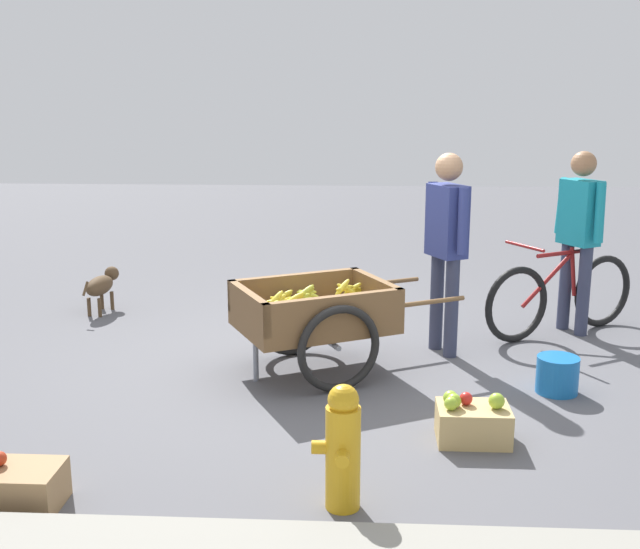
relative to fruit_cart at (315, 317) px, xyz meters
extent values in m
plane|color=#56565B|center=(-0.06, -0.12, -0.44)|extent=(24.00, 24.00, 0.00)
cube|color=brown|center=(0.00, 0.00, -0.04)|extent=(1.34, 1.21, 0.10)
cube|color=brown|center=(0.47, 0.23, 0.13)|extent=(0.42, 0.74, 0.24)
cube|color=brown|center=(-0.46, -0.24, 0.13)|extent=(0.42, 0.74, 0.24)
cube|color=brown|center=(-0.16, 0.33, 0.13)|extent=(1.01, 0.55, 0.24)
cube|color=brown|center=(0.17, -0.33, 0.13)|extent=(1.01, 0.55, 0.24)
torus|color=black|center=(-0.20, 0.39, -0.12)|extent=(0.60, 0.34, 0.64)
torus|color=black|center=(0.20, -0.40, -0.12)|extent=(0.60, 0.34, 0.64)
cylinder|color=gray|center=(0.00, 0.00, -0.12)|extent=(0.44, 0.80, 0.04)
cylinder|color=brown|center=(-0.89, -0.08, 0.11)|extent=(0.51, 0.28, 0.04)
cylinder|color=brown|center=(-0.58, -0.68, 0.11)|extent=(0.51, 0.28, 0.04)
cylinder|color=gray|center=(0.42, 0.21, -0.27)|extent=(0.04, 0.04, 0.35)
ellipsoid|color=gold|center=(-0.30, -0.38, 0.10)|extent=(0.19, 0.10, 0.13)
ellipsoid|color=gold|center=(-0.29, -0.37, 0.11)|extent=(0.16, 0.16, 0.05)
ellipsoid|color=gold|center=(-0.27, -0.35, 0.12)|extent=(0.17, 0.07, 0.15)
ellipsoid|color=gold|center=(-0.09, 0.24, 0.12)|extent=(0.19, 0.08, 0.13)
ellipsoid|color=gold|center=(-0.09, 0.25, 0.13)|extent=(0.19, 0.12, 0.11)
ellipsoid|color=gold|center=(-0.08, 0.26, 0.14)|extent=(0.19, 0.08, 0.04)
ellipsoid|color=gold|center=(-0.07, 0.27, 0.15)|extent=(0.17, 0.14, 0.09)
ellipsoid|color=gold|center=(-0.06, 0.28, 0.16)|extent=(0.17, 0.13, 0.14)
ellipsoid|color=gold|center=(0.24, 0.20, 0.15)|extent=(0.17, 0.07, 0.14)
ellipsoid|color=gold|center=(0.25, 0.21, 0.16)|extent=(0.17, 0.15, 0.10)
ellipsoid|color=gold|center=(0.25, 0.22, 0.17)|extent=(0.19, 0.09, 0.05)
ellipsoid|color=gold|center=(0.26, 0.24, 0.18)|extent=(0.17, 0.15, 0.11)
ellipsoid|color=gold|center=(0.27, 0.25, 0.19)|extent=(0.15, 0.15, 0.15)
ellipsoid|color=gold|center=(0.22, 0.16, 0.09)|extent=(0.18, 0.07, 0.14)
ellipsoid|color=gold|center=(0.22, 0.17, 0.10)|extent=(0.19, 0.12, 0.11)
ellipsoid|color=gold|center=(0.23, 0.18, 0.11)|extent=(0.19, 0.09, 0.05)
ellipsoid|color=gold|center=(0.24, 0.19, 0.12)|extent=(0.19, 0.09, 0.11)
ellipsoid|color=gold|center=(0.24, 0.20, 0.13)|extent=(0.18, 0.07, 0.14)
ellipsoid|color=gold|center=(0.08, 0.04, 0.13)|extent=(0.17, 0.08, 0.15)
ellipsoid|color=gold|center=(0.08, 0.05, 0.14)|extent=(0.18, 0.13, 0.10)
ellipsoid|color=gold|center=(0.09, 0.06, 0.15)|extent=(0.18, 0.12, 0.05)
ellipsoid|color=gold|center=(0.10, 0.07, 0.16)|extent=(0.17, 0.16, 0.10)
ellipsoid|color=gold|center=(0.11, 0.08, 0.17)|extent=(0.16, 0.14, 0.15)
ellipsoid|color=gold|center=(0.26, 0.38, 0.14)|extent=(0.18, 0.13, 0.13)
ellipsoid|color=gold|center=(0.26, 0.39, 0.15)|extent=(0.19, 0.11, 0.08)
ellipsoid|color=gold|center=(0.27, 0.40, 0.16)|extent=(0.19, 0.10, 0.09)
ellipsoid|color=gold|center=(0.28, 0.41, 0.17)|extent=(0.14, 0.16, 0.14)
ellipsoid|color=gold|center=(0.22, -0.18, 0.09)|extent=(0.17, 0.06, 0.15)
ellipsoid|color=gold|center=(0.24, -0.17, 0.10)|extent=(0.18, 0.14, 0.09)
ellipsoid|color=gold|center=(0.25, -0.16, 0.11)|extent=(0.15, 0.17, 0.09)
ellipsoid|color=gold|center=(0.25, -0.15, 0.12)|extent=(0.18, 0.10, 0.12)
ellipsoid|color=gold|center=(-0.30, 0.16, 0.15)|extent=(0.18, 0.11, 0.13)
ellipsoid|color=gold|center=(-0.29, 0.17, 0.16)|extent=(0.19, 0.09, 0.08)
ellipsoid|color=gold|center=(-0.27, 0.19, 0.17)|extent=(0.19, 0.12, 0.09)
ellipsoid|color=gold|center=(-0.27, 0.20, 0.18)|extent=(0.18, 0.13, 0.12)
ellipsoid|color=gold|center=(-0.20, 0.05, 0.09)|extent=(0.18, 0.11, 0.13)
ellipsoid|color=gold|center=(-0.18, 0.06, 0.10)|extent=(0.17, 0.16, 0.05)
ellipsoid|color=gold|center=(-0.17, 0.08, 0.11)|extent=(0.16, 0.15, 0.14)
ellipsoid|color=gold|center=(-0.24, -0.22, 0.16)|extent=(0.18, 0.10, 0.13)
ellipsoid|color=gold|center=(-0.22, -0.21, 0.17)|extent=(0.16, 0.16, 0.05)
ellipsoid|color=gold|center=(-0.20, -0.19, 0.18)|extent=(0.15, 0.15, 0.15)
ellipsoid|color=gold|center=(-0.04, 0.25, 0.05)|extent=(0.17, 0.12, 0.14)
ellipsoid|color=gold|center=(-0.02, 0.27, 0.06)|extent=(0.19, 0.11, 0.05)
ellipsoid|color=gold|center=(0.00, 0.28, 0.07)|extent=(0.17, 0.07, 0.15)
ellipsoid|color=gold|center=(-0.40, -0.12, 0.05)|extent=(0.18, 0.11, 0.14)
ellipsoid|color=gold|center=(-0.40, -0.11, 0.06)|extent=(0.17, 0.16, 0.10)
ellipsoid|color=gold|center=(-0.39, -0.10, 0.07)|extent=(0.19, 0.08, 0.05)
ellipsoid|color=gold|center=(-0.38, -0.09, 0.08)|extent=(0.18, 0.13, 0.10)
ellipsoid|color=gold|center=(-0.38, -0.08, 0.09)|extent=(0.16, 0.15, 0.13)
ellipsoid|color=gold|center=(0.12, 0.08, 0.12)|extent=(0.18, 0.10, 0.14)
ellipsoid|color=gold|center=(0.13, 0.09, 0.13)|extent=(0.19, 0.07, 0.10)
ellipsoid|color=gold|center=(0.14, 0.10, 0.14)|extent=(0.16, 0.16, 0.05)
ellipsoid|color=gold|center=(0.15, 0.11, 0.15)|extent=(0.18, 0.13, 0.10)
ellipsoid|color=gold|center=(0.15, 0.12, 0.16)|extent=(0.18, 0.10, 0.13)
ellipsoid|color=gold|center=(0.06, -0.22, 0.11)|extent=(0.18, 0.07, 0.13)
ellipsoid|color=gold|center=(0.07, -0.21, 0.12)|extent=(0.19, 0.07, 0.10)
ellipsoid|color=gold|center=(0.07, -0.20, 0.13)|extent=(0.17, 0.15, 0.05)
ellipsoid|color=gold|center=(0.08, -0.19, 0.14)|extent=(0.16, 0.16, 0.10)
ellipsoid|color=gold|center=(0.08, -0.18, 0.15)|extent=(0.17, 0.15, 0.12)
cylinder|color=#333851|center=(-1.07, -0.43, -0.04)|extent=(0.11, 0.11, 0.81)
cylinder|color=#333851|center=(-0.97, -0.63, -0.04)|extent=(0.11, 0.11, 0.81)
cube|color=navy|center=(-1.02, -0.53, 0.65)|extent=(0.33, 0.39, 0.57)
sphere|color=tan|center=(-1.02, -0.53, 1.08)|extent=(0.22, 0.22, 0.22)
cylinder|color=navy|center=(-1.12, -0.33, 0.68)|extent=(0.08, 0.11, 0.52)
cylinder|color=navy|center=(-0.92, -0.72, 0.68)|extent=(0.08, 0.14, 0.52)
torus|color=black|center=(-1.66, -0.84, -0.11)|extent=(0.60, 0.38, 0.66)
torus|color=black|center=(-2.53, -1.34, -0.11)|extent=(0.60, 0.38, 0.66)
cylinder|color=maroon|center=(-2.10, -1.09, 0.29)|extent=(0.54, 0.33, 0.04)
cylinder|color=maroon|center=(-2.20, -1.15, 0.11)|extent=(0.11, 0.08, 0.45)
cylinder|color=maroon|center=(-1.94, -1.00, 0.06)|extent=(0.48, 0.30, 0.43)
ellipsoid|color=black|center=(-2.22, -1.16, 0.38)|extent=(0.20, 0.08, 0.06)
cylinder|color=maroon|center=(-1.71, -0.86, 0.39)|extent=(0.26, 0.41, 0.03)
cylinder|color=#333851|center=(-2.28, -1.07, -0.04)|extent=(0.11, 0.11, 0.79)
cylinder|color=#333851|center=(-2.17, -1.26, -0.04)|extent=(0.11, 0.11, 0.79)
cube|color=teal|center=(-2.23, -1.17, 0.63)|extent=(0.34, 0.39, 0.56)
sphere|color=#9E704C|center=(-2.23, -1.17, 1.05)|extent=(0.21, 0.21, 0.21)
cylinder|color=teal|center=(-2.34, -0.98, 0.66)|extent=(0.08, 0.11, 0.51)
cylinder|color=teal|center=(-2.12, -1.35, 0.66)|extent=(0.08, 0.17, 0.51)
ellipsoid|color=#4C3823|center=(2.17, -1.53, -0.17)|extent=(0.24, 0.46, 0.18)
sphere|color=#4C3823|center=(2.13, -1.80, -0.11)|extent=(0.14, 0.14, 0.14)
cylinder|color=#4C3823|center=(2.21, -1.26, -0.13)|extent=(0.04, 0.11, 0.12)
cylinder|color=#4C3823|center=(2.20, -1.67, -0.35)|extent=(0.04, 0.04, 0.18)
cylinder|color=#4C3823|center=(2.09, -1.66, -0.35)|extent=(0.04, 0.04, 0.18)
cylinder|color=#4C3823|center=(2.24, -1.41, -0.35)|extent=(0.04, 0.04, 0.18)
cylinder|color=#4C3823|center=(2.13, -1.40, -0.35)|extent=(0.04, 0.04, 0.18)
cylinder|color=gold|center=(-0.27, 1.99, -0.17)|extent=(0.18, 0.18, 0.55)
sphere|color=gold|center=(-0.27, 1.99, 0.15)|extent=(0.16, 0.16, 0.16)
cylinder|color=gold|center=(-0.16, 1.99, -0.11)|extent=(0.10, 0.07, 0.07)
cylinder|color=gold|center=(-0.27, 2.10, -0.11)|extent=(0.07, 0.10, 0.07)
cylinder|color=#1966B2|center=(-1.75, 0.32, -0.31)|extent=(0.30, 0.30, 0.26)
cube|color=#99754C|center=(1.40, 2.09, -0.33)|extent=(0.44, 0.32, 0.22)
cube|color=tan|center=(-1.04, 1.15, -0.33)|extent=(0.44, 0.32, 0.22)
sphere|color=#99BF33|center=(-0.90, 1.13, -0.18)|extent=(0.09, 0.09, 0.09)
sphere|color=#99BF33|center=(-0.92, 1.17, -0.18)|extent=(0.09, 0.09, 0.09)
sphere|color=#99BF33|center=(-0.90, 1.21, -0.18)|extent=(0.08, 0.08, 0.08)
sphere|color=red|center=(-1.00, 1.12, -0.18)|extent=(0.08, 0.08, 0.08)
sphere|color=#99BF33|center=(-1.18, 1.17, -0.17)|extent=(0.10, 0.10, 0.10)
camera|label=1|loc=(-0.35, 5.69, 1.66)|focal=44.28mm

